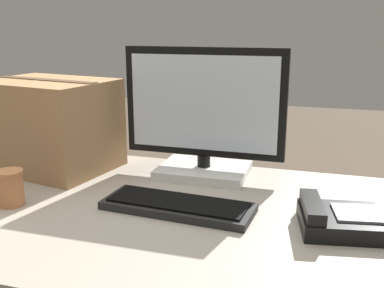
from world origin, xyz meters
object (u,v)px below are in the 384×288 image
object	(u,v)px
monitor	(204,121)
cardboard_box	(49,124)
desk_phone	(338,219)
paper_cup_right	(10,188)
keyboard	(177,206)

from	to	relation	value
monitor	cardboard_box	world-z (taller)	monitor
desk_phone	paper_cup_right	world-z (taller)	paper_cup_right
paper_cup_right	keyboard	bearing A→B (deg)	12.03
paper_cup_right	monitor	bearing A→B (deg)	42.21
desk_phone	paper_cup_right	size ratio (longest dim) A/B	2.25
monitor	cardboard_box	size ratio (longest dim) A/B	1.12
monitor	desk_phone	world-z (taller)	monitor
monitor	desk_phone	distance (m)	0.55
monitor	keyboard	xyz separation A→B (m)	(0.01, -0.31, -0.18)
monitor	desk_phone	bearing A→B (deg)	-35.04
desk_phone	paper_cup_right	bearing A→B (deg)	177.03
keyboard	desk_phone	xyz separation A→B (m)	(0.42, 0.01, 0.01)
paper_cup_right	cardboard_box	distance (m)	0.37
keyboard	desk_phone	distance (m)	0.42
desk_phone	cardboard_box	bearing A→B (deg)	156.72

